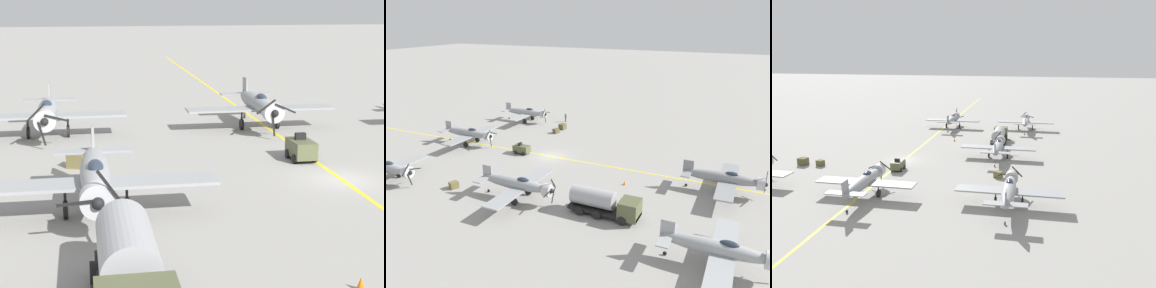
% 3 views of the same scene
% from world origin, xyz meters
% --- Properties ---
extents(ground_plane, '(400.00, 400.00, 0.00)m').
position_xyz_m(ground_plane, '(0.00, 0.00, 0.00)').
color(ground_plane, gray).
extents(taxiway_stripe, '(0.30, 160.00, 0.01)m').
position_xyz_m(taxiway_stripe, '(0.00, 0.00, 0.00)').
color(taxiway_stripe, yellow).
rests_on(taxiway_stripe, ground).
extents(airplane_mid_right, '(12.00, 9.98, 3.65)m').
position_xyz_m(airplane_mid_right, '(14.50, 3.73, 2.01)').
color(airplane_mid_right, '#919496').
rests_on(airplane_mid_right, ground).
extents(airplane_near_center, '(12.00, 9.98, 3.65)m').
position_xyz_m(airplane_near_center, '(0.81, -15.59, 2.01)').
color(airplane_near_center, gray).
rests_on(airplane_near_center, ground).
extents(airplane_near_right, '(12.00, 9.98, 3.65)m').
position_xyz_m(airplane_near_right, '(17.67, -15.18, 2.01)').
color(airplane_near_right, gray).
rests_on(airplane_near_right, ground).
extents(fuel_tanker, '(2.68, 8.00, 2.98)m').
position_xyz_m(fuel_tanker, '(13.63, 14.46, 1.51)').
color(fuel_tanker, black).
rests_on(fuel_tanker, ground).
extents(tow_tractor, '(1.57, 2.60, 1.79)m').
position_xyz_m(tow_tractor, '(0.85, -4.94, 0.79)').
color(tow_tractor, '#515638').
rests_on(tow_tractor, ground).
extents(supply_crate_outboard, '(1.30, 1.20, 0.88)m').
position_xyz_m(supply_crate_outboard, '(15.52, -5.57, 0.44)').
color(supply_crate_outboard, brown).
rests_on(supply_crate_outboard, ground).
extents(traffic_cone, '(0.36, 0.36, 0.55)m').
position_xyz_m(traffic_cone, '(5.10, 13.93, 0.28)').
color(traffic_cone, orange).
rests_on(traffic_cone, ground).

